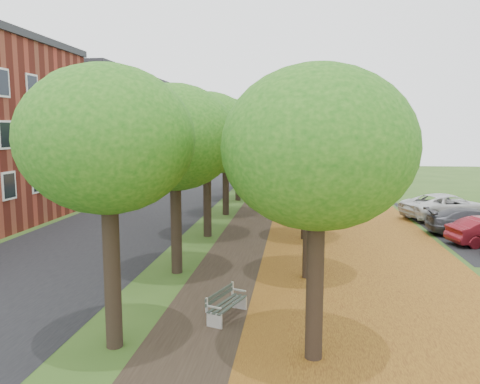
% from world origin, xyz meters
% --- Properties ---
extents(ground, '(120.00, 120.00, 0.00)m').
position_xyz_m(ground, '(0.00, 0.00, 0.00)').
color(ground, '#2D4C19').
rests_on(ground, ground).
extents(street_asphalt, '(8.00, 70.00, 0.01)m').
position_xyz_m(street_asphalt, '(-7.50, 15.00, 0.00)').
color(street_asphalt, black).
rests_on(street_asphalt, ground).
extents(footpath, '(3.20, 70.00, 0.01)m').
position_xyz_m(footpath, '(0.00, 15.00, 0.00)').
color(footpath, black).
rests_on(footpath, ground).
extents(leaf_verge, '(7.50, 70.00, 0.01)m').
position_xyz_m(leaf_verge, '(5.00, 15.00, 0.01)').
color(leaf_verge, '#9B661C').
rests_on(leaf_verge, ground).
extents(tree_row_west, '(4.39, 34.39, 6.81)m').
position_xyz_m(tree_row_west, '(-2.20, 15.00, 4.92)').
color(tree_row_west, black).
rests_on(tree_row_west, ground).
extents(tree_row_east, '(4.39, 34.39, 6.81)m').
position_xyz_m(tree_row_east, '(2.60, 15.00, 4.92)').
color(tree_row_east, black).
rests_on(tree_row_east, ground).
extents(building_cream, '(10.30, 20.30, 10.40)m').
position_xyz_m(building_cream, '(-17.00, 33.00, 5.21)').
color(building_cream, beige).
rests_on(building_cream, ground).
extents(bench, '(0.99, 1.69, 0.77)m').
position_xyz_m(bench, '(0.23, 2.08, 0.40)').
color(bench, '#27312A').
rests_on(bench, ground).
extents(car_grey, '(4.61, 1.90, 1.33)m').
position_xyz_m(car_grey, '(11.00, 13.80, 0.67)').
color(car_grey, '#343539').
rests_on(car_grey, ground).
extents(car_white, '(6.00, 4.38, 1.52)m').
position_xyz_m(car_white, '(11.00, 18.02, 0.76)').
color(car_white, silver).
rests_on(car_white, ground).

